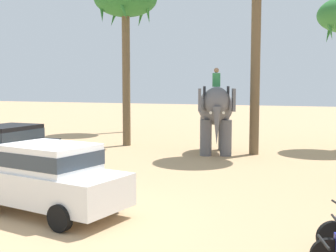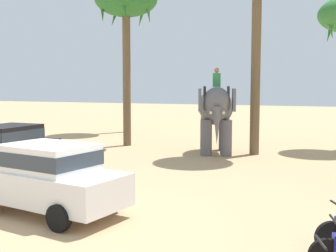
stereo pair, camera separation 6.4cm
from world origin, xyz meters
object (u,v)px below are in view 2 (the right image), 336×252
palm_tree_behind_elephant (126,4)px  car_parked_far_side (6,147)px  car_sedan_foreground (47,175)px  elephant_with_mahout (216,110)px

palm_tree_behind_elephant → car_parked_far_side: bearing=-94.5°
car_parked_far_side → palm_tree_behind_elephant: (0.63, 8.00, 6.30)m
car_parked_far_side → palm_tree_behind_elephant: size_ratio=0.49×
car_sedan_foreground → palm_tree_behind_elephant: (-3.78, 11.40, 6.30)m
car_sedan_foreground → car_parked_far_side: (-4.40, 3.41, 0.00)m
car_sedan_foreground → car_parked_far_side: 5.57m
car_sedan_foreground → elephant_with_mahout: size_ratio=1.08×
car_sedan_foreground → elephant_with_mahout: elephant_with_mahout is taller
car_parked_far_side → palm_tree_behind_elephant: bearing=85.5°
car_sedan_foreground → car_parked_far_side: size_ratio=1.05×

